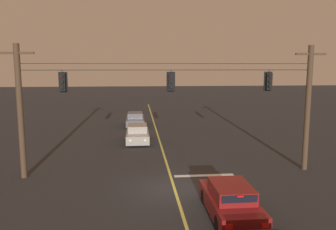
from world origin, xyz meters
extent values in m
plane|color=#28282B|center=(0.00, 0.00, 0.00)|extent=(180.00, 180.00, 0.00)
cube|color=#D1C64C|center=(0.00, 8.49, 0.00)|extent=(0.14, 60.00, 0.01)
cube|color=silver|center=(1.90, 1.89, 0.00)|extent=(3.40, 0.36, 0.01)
cylinder|color=#423021|center=(-8.12, 2.49, 3.66)|extent=(0.32, 0.32, 7.31)
cube|color=#423021|center=(-8.12, 2.49, 6.81)|extent=(1.80, 0.12, 0.12)
cylinder|color=slate|center=(-8.12, 2.49, 6.46)|extent=(0.12, 0.12, 0.18)
cylinder|color=#423021|center=(8.12, 2.49, 3.66)|extent=(0.32, 0.32, 7.31)
cube|color=#423021|center=(8.12, 2.49, 6.81)|extent=(1.80, 0.12, 0.12)
cylinder|color=slate|center=(8.12, 2.49, 6.46)|extent=(0.12, 0.12, 0.18)
cylinder|color=black|center=(0.00, 2.49, 5.91)|extent=(16.23, 0.03, 0.03)
cylinder|color=black|center=(0.00, 2.49, 6.26)|extent=(16.23, 0.02, 0.02)
cylinder|color=black|center=(-5.82, 2.49, 5.82)|extent=(0.04, 0.04, 0.18)
cube|color=black|center=(-5.82, 2.49, 5.25)|extent=(0.32, 0.26, 0.96)
cube|color=black|center=(-5.82, 2.63, 5.25)|extent=(0.48, 0.03, 1.12)
sphere|color=red|center=(-5.82, 2.33, 5.54)|extent=(0.17, 0.17, 0.17)
cylinder|color=black|center=(-5.82, 2.29, 5.58)|extent=(0.20, 0.10, 0.20)
sphere|color=#3D280A|center=(-5.82, 2.33, 5.25)|extent=(0.17, 0.17, 0.17)
cylinder|color=black|center=(-5.82, 2.29, 5.30)|extent=(0.20, 0.10, 0.20)
sphere|color=black|center=(-5.82, 2.33, 4.97)|extent=(0.17, 0.17, 0.17)
cylinder|color=black|center=(-5.82, 2.29, 5.01)|extent=(0.20, 0.10, 0.20)
cylinder|color=black|center=(0.08, 2.49, 5.82)|extent=(0.04, 0.04, 0.18)
cube|color=black|center=(0.08, 2.49, 5.25)|extent=(0.32, 0.26, 0.96)
cube|color=black|center=(0.08, 2.63, 5.25)|extent=(0.48, 0.03, 1.12)
sphere|color=red|center=(0.08, 2.33, 5.54)|extent=(0.17, 0.17, 0.17)
cylinder|color=black|center=(0.08, 2.29, 5.58)|extent=(0.20, 0.10, 0.20)
sphere|color=#3D280A|center=(0.08, 2.33, 5.25)|extent=(0.17, 0.17, 0.17)
cylinder|color=black|center=(0.08, 2.29, 5.30)|extent=(0.20, 0.10, 0.20)
sphere|color=black|center=(0.08, 2.33, 4.97)|extent=(0.17, 0.17, 0.17)
cylinder|color=black|center=(0.08, 2.29, 5.01)|extent=(0.20, 0.10, 0.20)
cylinder|color=black|center=(5.70, 2.49, 5.82)|extent=(0.04, 0.04, 0.18)
cube|color=black|center=(5.70, 2.49, 5.25)|extent=(0.32, 0.26, 0.96)
cube|color=black|center=(5.70, 2.63, 5.25)|extent=(0.48, 0.03, 1.12)
sphere|color=red|center=(5.70, 2.33, 5.54)|extent=(0.17, 0.17, 0.17)
cylinder|color=black|center=(5.70, 2.29, 5.58)|extent=(0.20, 0.10, 0.20)
sphere|color=#3D280A|center=(5.70, 2.33, 5.25)|extent=(0.17, 0.17, 0.17)
cylinder|color=black|center=(5.70, 2.29, 5.30)|extent=(0.20, 0.10, 0.20)
sphere|color=black|center=(5.70, 2.33, 4.97)|extent=(0.17, 0.17, 0.17)
cylinder|color=black|center=(5.70, 2.29, 5.01)|extent=(0.20, 0.10, 0.20)
cube|color=maroon|center=(1.93, -3.29, 0.51)|extent=(1.80, 4.30, 0.68)
cube|color=maroon|center=(1.93, -3.41, 1.12)|extent=(1.51, 2.15, 0.54)
cube|color=black|center=(1.93, -2.47, 1.12)|extent=(1.40, 0.21, 0.48)
cube|color=black|center=(1.93, -4.47, 1.12)|extent=(1.37, 0.18, 0.46)
cylinder|color=black|center=(1.14, -1.96, 0.32)|extent=(0.22, 0.64, 0.64)
cylinder|color=black|center=(2.72, -1.96, 0.32)|extent=(0.22, 0.64, 0.64)
cylinder|color=black|center=(1.14, -4.62, 0.32)|extent=(0.22, 0.64, 0.64)
cylinder|color=black|center=(2.72, -4.62, 0.32)|extent=(0.22, 0.64, 0.64)
cube|color=red|center=(1.28, -5.46, 0.61)|extent=(0.28, 0.03, 0.18)
cube|color=red|center=(2.58, -5.46, 0.61)|extent=(0.28, 0.03, 0.18)
cube|color=red|center=(1.93, -4.58, 1.35)|extent=(0.24, 0.04, 0.06)
cube|color=gray|center=(-1.81, 10.89, 0.51)|extent=(1.80, 4.30, 0.68)
cube|color=gray|center=(-1.81, 11.01, 1.12)|extent=(1.51, 2.15, 0.54)
cube|color=black|center=(-1.81, 10.08, 1.12)|extent=(1.40, 0.21, 0.48)
cube|color=black|center=(-1.81, 12.08, 1.12)|extent=(1.37, 0.18, 0.46)
cylinder|color=black|center=(-1.02, 9.56, 0.32)|extent=(0.22, 0.64, 0.64)
cylinder|color=black|center=(-2.60, 9.56, 0.32)|extent=(0.22, 0.64, 0.64)
cylinder|color=black|center=(-1.02, 12.23, 0.32)|extent=(0.22, 0.64, 0.64)
cylinder|color=black|center=(-2.60, 12.23, 0.32)|extent=(0.22, 0.64, 0.64)
sphere|color=white|center=(-1.25, 8.72, 0.57)|extent=(0.20, 0.20, 0.20)
sphere|color=white|center=(-2.37, 8.72, 0.57)|extent=(0.20, 0.20, 0.20)
cube|color=#4C4C51|center=(-2.04, 18.35, 0.51)|extent=(1.80, 4.30, 0.68)
cube|color=#4C4C51|center=(-2.04, 18.47, 1.12)|extent=(1.51, 2.15, 0.54)
cube|color=black|center=(-2.04, 17.54, 1.12)|extent=(1.40, 0.21, 0.48)
cube|color=black|center=(-2.04, 19.54, 1.12)|extent=(1.37, 0.18, 0.46)
cylinder|color=black|center=(-1.24, 17.02, 0.32)|extent=(0.22, 0.64, 0.64)
cylinder|color=black|center=(-2.83, 17.02, 0.32)|extent=(0.22, 0.64, 0.64)
cylinder|color=black|center=(-1.24, 19.69, 0.32)|extent=(0.22, 0.64, 0.64)
cylinder|color=black|center=(-2.83, 19.69, 0.32)|extent=(0.22, 0.64, 0.64)
sphere|color=white|center=(-1.48, 16.18, 0.57)|extent=(0.20, 0.20, 0.20)
sphere|color=white|center=(-2.59, 16.18, 0.57)|extent=(0.20, 0.20, 0.20)
camera|label=1|loc=(-1.82, -16.07, 6.09)|focal=35.77mm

